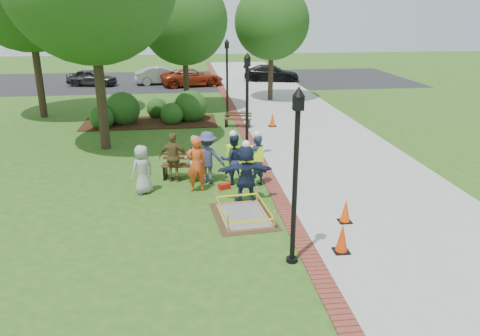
{
  "coord_description": "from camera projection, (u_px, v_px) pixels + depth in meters",
  "views": [
    {
      "loc": [
        -1.23,
        -12.77,
        5.86
      ],
      "look_at": [
        0.5,
        1.2,
        1.0
      ],
      "focal_mm": 35.0,
      "sensor_mm": 36.0,
      "label": 1
    }
  ],
  "objects": [
    {
      "name": "lamp_far",
      "position": [
        227.0,
        72.0,
        25.56
      ],
      "size": [
        0.28,
        0.28,
        4.26
      ],
      "color": "black",
      "rests_on": "ground"
    },
    {
      "name": "tree_back",
      "position": [
        184.0,
        21.0,
        26.35
      ],
      "size": [
        4.97,
        4.97,
        7.61
      ],
      "color": "#3D2D1E",
      "rests_on": "ground"
    },
    {
      "name": "casual_person_d",
      "position": [
        174.0,
        157.0,
        16.3
      ],
      "size": [
        0.64,
        0.49,
        1.78
      ],
      "color": "brown",
      "rests_on": "ground"
    },
    {
      "name": "lamp_mid",
      "position": [
        247.0,
        99.0,
        18.06
      ],
      "size": [
        0.28,
        0.28,
        4.26
      ],
      "color": "black",
      "rests_on": "ground"
    },
    {
      "name": "sidewalk",
      "position": [
        306.0,
        127.0,
        23.99
      ],
      "size": [
        6.0,
        60.0,
        0.02
      ],
      "primitive_type": "cube",
      "color": "#9E9E99",
      "rests_on": "ground"
    },
    {
      "name": "shrub_a",
      "position": [
        103.0,
        128.0,
        23.92
      ],
      "size": [
        1.24,
        1.24,
        1.24
      ],
      "primitive_type": "sphere",
      "color": "#123F12",
      "rests_on": "ground"
    },
    {
      "name": "casual_person_b",
      "position": [
        196.0,
        165.0,
        15.45
      ],
      "size": [
        0.64,
        0.45,
        1.85
      ],
      "color": "#D84A19",
      "rests_on": "ground"
    },
    {
      "name": "parked_car_c",
      "position": [
        193.0,
        86.0,
        36.56
      ],
      "size": [
        2.78,
        4.73,
        1.45
      ],
      "primitive_type": "imported",
      "rotation": [
        0.0,
        0.0,
        1.77
      ],
      "color": "#9B2D13",
      "rests_on": "ground"
    },
    {
      "name": "bench_near",
      "position": [
        185.0,
        171.0,
        16.78
      ],
      "size": [
        1.72,
        0.8,
        0.89
      ],
      "color": "brown",
      "rests_on": "ground"
    },
    {
      "name": "shrub_d",
      "position": [
        191.0,
        120.0,
        25.53
      ],
      "size": [
        1.76,
        1.76,
        1.76
      ],
      "primitive_type": "sphere",
      "color": "#123F12",
      "rests_on": "ground"
    },
    {
      "name": "bench_far",
      "position": [
        238.0,
        123.0,
        23.97
      ],
      "size": [
        1.44,
        0.86,
        0.74
      ],
      "color": "#4D2A1A",
      "rests_on": "ground"
    },
    {
      "name": "parked_car_b",
      "position": [
        162.0,
        84.0,
        37.44
      ],
      "size": [
        2.75,
        4.86,
        1.5
      ],
      "primitive_type": "imported",
      "rotation": [
        0.0,
        0.0,
        1.74
      ],
      "color": "#9E9FA3",
      "rests_on": "ground"
    },
    {
      "name": "cone_front",
      "position": [
        342.0,
        239.0,
        11.67
      ],
      "size": [
        0.39,
        0.39,
        0.78
      ],
      "color": "black",
      "rests_on": "ground"
    },
    {
      "name": "wet_concrete_pad",
      "position": [
        244.0,
        209.0,
        13.72
      ],
      "size": [
        1.91,
        2.45,
        0.55
      ],
      "color": "#47331E",
      "rests_on": "ground"
    },
    {
      "name": "ground",
      "position": [
        228.0,
        213.0,
        14.03
      ],
      "size": [
        100.0,
        100.0,
        0.0
      ],
      "primitive_type": "plane",
      "color": "#285116",
      "rests_on": "ground"
    },
    {
      "name": "cone_far",
      "position": [
        273.0,
        120.0,
        24.03
      ],
      "size": [
        0.38,
        0.38,
        0.76
      ],
      "color": "black",
      "rests_on": "ground"
    },
    {
      "name": "hivis_worker_a",
      "position": [
        246.0,
        172.0,
        14.56
      ],
      "size": [
        0.6,
        0.39,
        2.02
      ],
      "color": "#1C2F4A",
      "rests_on": "ground"
    },
    {
      "name": "shrub_c",
      "position": [
        173.0,
        124.0,
        24.78
      ],
      "size": [
        1.2,
        1.2,
        1.2
      ],
      "primitive_type": "sphere",
      "color": "#123F12",
      "rests_on": "ground"
    },
    {
      "name": "shrub_b",
      "position": [
        124.0,
        124.0,
        24.79
      ],
      "size": [
        1.81,
        1.81,
        1.81
      ],
      "primitive_type": "sphere",
      "color": "#123F12",
      "rests_on": "ground"
    },
    {
      "name": "lamp_near",
      "position": [
        296.0,
        165.0,
        10.55
      ],
      "size": [
        0.28,
        0.28,
        4.26
      ],
      "color": "black",
      "rests_on": "ground"
    },
    {
      "name": "casual_person_c",
      "position": [
        195.0,
        159.0,
        16.31
      ],
      "size": [
        0.59,
        0.43,
        1.68
      ],
      "color": "silver",
      "rests_on": "ground"
    },
    {
      "name": "hivis_worker_b",
      "position": [
        257.0,
        159.0,
        15.91
      ],
      "size": [
        0.68,
        0.61,
        1.95
      ],
      "color": "#1D244C",
      "rests_on": "ground"
    },
    {
      "name": "casual_person_a",
      "position": [
        142.0,
        170.0,
        15.3
      ],
      "size": [
        0.62,
        0.59,
        1.63
      ],
      "color": "#9D9D9D",
      "rests_on": "ground"
    },
    {
      "name": "brick_edging",
      "position": [
        243.0,
        129.0,
        23.61
      ],
      "size": [
        0.5,
        60.0,
        0.03
      ],
      "primitive_type": "cube",
      "color": "maroon",
      "rests_on": "ground"
    },
    {
      "name": "parking_lot",
      "position": [
        196.0,
        80.0,
        39.36
      ],
      "size": [
        36.0,
        12.0,
        0.01
      ],
      "primitive_type": "cube",
      "color": "black",
      "rests_on": "ground"
    },
    {
      "name": "hivis_worker_c",
      "position": [
        233.0,
        158.0,
        16.09
      ],
      "size": [
        0.6,
        0.42,
        1.91
      ],
      "color": "#161739",
      "rests_on": "ground"
    },
    {
      "name": "toolbox",
      "position": [
        224.0,
        186.0,
        15.86
      ],
      "size": [
        0.44,
        0.34,
        0.2
      ],
      "primitive_type": "cube",
      "rotation": [
        0.0,
        0.0,
        0.36
      ],
      "color": "#AF180D",
      "rests_on": "ground"
    },
    {
      "name": "mulch_bed",
      "position": [
        150.0,
        122.0,
        24.93
      ],
      "size": [
        7.0,
        3.0,
        0.05
      ],
      "primitive_type": "cube",
      "color": "#381E0F",
      "rests_on": "ground"
    },
    {
      "name": "parked_car_a",
      "position": [
        93.0,
        86.0,
        36.61
      ],
      "size": [
        2.79,
        4.63,
        1.41
      ],
      "primitive_type": "imported",
      "rotation": [
        0.0,
        0.0,
        1.35
      ],
      "color": "#272729",
      "rests_on": "ground"
    },
    {
      "name": "cone_back",
      "position": [
        346.0,
        211.0,
        13.31
      ],
      "size": [
        0.36,
        0.36,
        0.72
      ],
      "color": "black",
      "rests_on": "ground"
    },
    {
      "name": "casual_person_e",
      "position": [
        208.0,
        157.0,
        16.19
      ],
      "size": [
        0.67,
        0.53,
        1.84
      ],
      "color": "#3A3E66",
      "rests_on": "ground"
    },
    {
      "name": "tree_right",
      "position": [
        272.0,
        22.0,
        29.5
      ],
      "size": [
        4.74,
        4.74,
        7.33
      ],
      "color": "#3D2D1E",
      "rests_on": "ground"
    },
    {
      "name": "shrub_e",
      "position": [
        158.0,
        117.0,
        26.27
      ],
      "size": [
        1.14,
        1.14,
        1.14
      ],
      "primitive_type": "sphere",
      "color": "#123F12",
      "rests_on": "ground"
    },
    {
      "name": "parked_car_d",
      "position": [
        271.0,
        81.0,
        38.99
      ],
      "size": [
        2.96,
        4.75,
        1.44
      ],
      "primitive_type": "imported",
      "rotation": [
        0.0,
        0.0,
        1.32
      ],
      "color": "black",
      "rests_on": "ground"
    }
  ]
}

